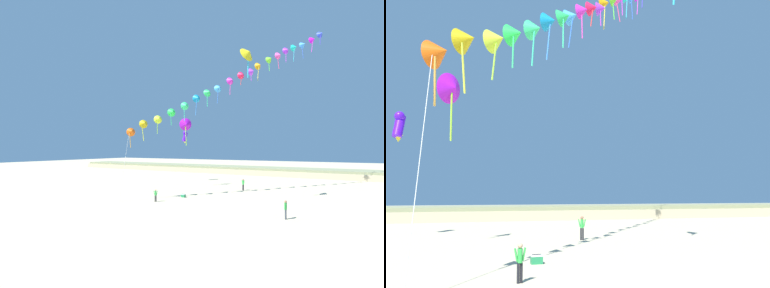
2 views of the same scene
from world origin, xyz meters
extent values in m
plane|color=beige|center=(0.00, 0.00, 0.00)|extent=(240.00, 240.00, 0.00)
cube|color=#BFAE8B|center=(0.00, 45.07, 0.63)|extent=(120.00, 9.69, 1.25)
cube|color=gray|center=(0.00, 45.07, 1.43)|extent=(120.00, 8.24, 0.72)
cylinder|color=black|center=(-3.49, 5.08, 0.38)|extent=(0.11, 0.11, 0.76)
cylinder|color=black|center=(-3.62, 5.03, 0.38)|extent=(0.11, 0.11, 0.76)
cylinder|color=green|center=(-3.56, 5.06, 1.02)|extent=(0.20, 0.20, 0.54)
cylinder|color=green|center=(-3.40, 5.12, 1.07)|extent=(0.19, 0.13, 0.51)
cylinder|color=green|center=(-3.72, 5.00, 1.07)|extent=(0.19, 0.13, 0.51)
sphere|color=tan|center=(-3.56, 5.06, 1.40)|extent=(0.20, 0.20, 0.20)
cylinder|color=#474C56|center=(11.42, 4.58, 0.43)|extent=(0.13, 0.13, 0.86)
cylinder|color=#474C56|center=(11.43, 4.73, 0.43)|extent=(0.13, 0.13, 0.86)
cylinder|color=green|center=(11.43, 4.66, 1.16)|extent=(0.23, 0.23, 0.61)
cylinder|color=green|center=(11.42, 4.46, 1.21)|extent=(0.10, 0.21, 0.58)
cylinder|color=green|center=(11.44, 4.85, 1.21)|extent=(0.10, 0.21, 0.58)
sphere|color=#9E7051|center=(11.43, 4.66, 1.59)|extent=(0.23, 0.23, 0.23)
cylinder|color=black|center=(3.02, 18.35, 0.44)|extent=(0.13, 0.13, 0.88)
cylinder|color=black|center=(2.89, 18.44, 0.44)|extent=(0.13, 0.13, 0.88)
cylinder|color=green|center=(2.96, 18.39, 1.19)|extent=(0.23, 0.23, 0.62)
cylinder|color=green|center=(3.13, 18.29, 1.24)|extent=(0.22, 0.19, 0.59)
cylinder|color=green|center=(2.79, 18.50, 1.24)|extent=(0.22, 0.19, 0.59)
sphere|color=#9E7051|center=(2.96, 18.39, 1.63)|extent=(0.24, 0.24, 0.24)
cone|color=#E0550D|center=(-6.77, 4.31, 8.52)|extent=(1.32, 1.38, 1.19)
cylinder|color=gold|center=(-6.86, 4.19, 7.40)|extent=(0.13, 0.22, 1.80)
cone|color=#BFA30E|center=(-5.80, 5.56, 9.59)|extent=(1.31, 1.38, 1.18)
cylinder|color=#D7E539|center=(-5.89, 5.44, 8.36)|extent=(0.26, 0.27, 2.02)
cone|color=#C5E02C|center=(-4.50, 6.87, 10.23)|extent=(1.33, 1.37, 1.17)
cylinder|color=#A2E539|center=(-4.60, 6.75, 9.18)|extent=(0.21, 0.18, 1.66)
cone|color=#26EA4A|center=(-3.49, 8.50, 11.25)|extent=(1.30, 1.34, 1.14)
cylinder|color=#39E582|center=(-3.58, 8.38, 10.26)|extent=(0.08, 0.26, 1.53)
cone|color=#31D676|center=(-2.27, 9.86, 12.20)|extent=(1.27, 1.28, 1.10)
cylinder|color=#39E5AA|center=(-2.36, 9.75, 11.06)|extent=(0.14, 0.29, 1.85)
cone|color=#1083BF|center=(-1.16, 11.19, 13.35)|extent=(1.25, 1.30, 1.11)
cylinder|color=#3981E5|center=(-1.25, 11.07, 12.05)|extent=(0.27, 0.11, 2.16)
cone|color=#27CE5D|center=(-0.01, 12.31, 14.26)|extent=(1.36, 1.41, 1.21)
cylinder|color=#39E59A|center=(-0.10, 12.19, 13.13)|extent=(0.08, 0.12, 1.82)
cone|color=#3FA1EB|center=(0.89, 13.87, 15.09)|extent=(1.37, 1.38, 1.19)
cylinder|color=#3972E5|center=(0.80, 13.75, 13.87)|extent=(0.30, 0.28, 1.98)
cone|color=#CB26BB|center=(2.16, 15.47, 16.38)|extent=(1.31, 1.35, 1.15)
cylinder|color=#E539AB|center=(2.06, 15.35, 15.19)|extent=(0.10, 0.25, 1.95)
cone|color=#EE1646|center=(3.34, 16.85, 17.36)|extent=(1.27, 1.29, 1.11)
cylinder|color=#E53C39|center=(3.25, 16.73, 16.50)|extent=(0.23, 0.13, 1.29)
cone|color=#9A33E1|center=(4.50, 18.13, 18.07)|extent=(1.19, 1.31, 1.10)
cylinder|color=#C839E5|center=(4.40, 18.01, 17.21)|extent=(0.11, 0.11, 1.28)
cone|color=orange|center=(5.24, 19.29, 19.15)|extent=(1.27, 1.33, 1.14)
cylinder|color=yellow|center=(5.15, 19.17, 17.87)|extent=(0.22, 0.16, 2.13)
cone|color=#6ED326|center=(6.59, 20.65, 20.33)|extent=(1.35, 1.41, 1.21)
cylinder|color=#57E539|center=(6.50, 20.53, 19.27)|extent=(0.17, 0.18, 1.70)
cone|color=#F244AA|center=(7.67, 22.20, 21.25)|extent=(1.24, 1.30, 1.11)
cylinder|color=#E53975|center=(7.57, 22.09, 20.01)|extent=(0.32, 0.30, 2.03)
cone|color=#912AE1|center=(8.62, 23.54, 22.33)|extent=(1.27, 1.29, 1.11)
cylinder|color=#C439E5|center=(8.53, 23.42, 21.22)|extent=(0.09, 0.17, 1.78)
cone|color=#15BFB0|center=(9.65, 24.82, 23.02)|extent=(1.23, 1.33, 1.13)
cylinder|color=#39CBE5|center=(9.55, 24.71, 21.75)|extent=(0.20, 0.15, 2.12)
cone|color=#3B91EA|center=(10.82, 26.16, 23.75)|extent=(1.34, 1.38, 1.18)
cylinder|color=blue|center=(10.73, 26.05, 22.46)|extent=(0.26, 0.27, 2.13)
cone|color=#D210F0|center=(12.15, 27.65, 24.86)|extent=(1.27, 1.35, 1.15)
cylinder|color=#E539D3|center=(12.06, 27.53, 23.65)|extent=(0.29, 0.24, 1.97)
cone|color=blue|center=(13.34, 28.91, 26.07)|extent=(1.36, 1.35, 1.17)
cylinder|color=#4B39E5|center=(13.24, 28.80, 25.02)|extent=(0.17, 0.10, 1.65)
cylinder|color=silver|center=(-7.20, 3.54, 4.29)|extent=(0.49, 1.27, 8.59)
cone|color=yellow|center=(6.37, 10.01, 17.83)|extent=(2.05, 2.30, 1.99)
cone|color=#2DC5E5|center=(6.37, 10.01, 17.85)|extent=(1.16, 1.28, 1.11)
cylinder|color=#2DC5E5|center=(6.37, 10.01, 16.21)|extent=(0.21, 0.31, 2.67)
cylinder|color=#4F11E8|center=(-10.65, 23.68, 8.73)|extent=(1.07, 1.43, 1.94)
sphere|color=#4F11E8|center=(-10.65, 23.68, 9.54)|extent=(0.78, 0.78, 0.78)
cone|color=yellow|center=(-10.65, 23.68, 7.74)|extent=(0.83, 0.83, 0.60)
sphere|color=black|center=(-10.65, 23.68, 9.77)|extent=(0.16, 0.16, 0.16)
cone|color=#AB14D1|center=(-6.56, 17.22, 10.50)|extent=(2.05, 2.06, 2.14)
cone|color=#9CE52D|center=(-6.56, 17.22, 10.52)|extent=(1.16, 1.16, 1.18)
cylinder|color=#9CE52D|center=(-6.56, 17.22, 8.55)|extent=(0.16, 0.29, 3.29)
cube|color=#23844C|center=(-2.15, 9.15, 0.18)|extent=(0.56, 0.40, 0.36)
cube|color=silver|center=(-2.15, 9.15, 0.39)|extent=(0.58, 0.41, 0.06)
cylinder|color=black|center=(-2.15, 9.15, 0.45)|extent=(0.45, 0.03, 0.03)
camera|label=1|loc=(15.50, -19.75, 6.34)|focal=24.00mm
camera|label=2|loc=(-5.89, -10.88, 3.37)|focal=38.00mm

